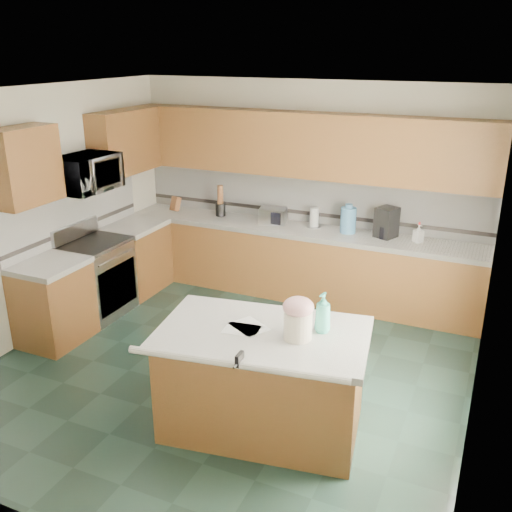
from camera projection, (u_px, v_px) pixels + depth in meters
The scene contains 52 objects.
floor at pixel (229, 368), 5.79m from camera, with size 4.60×4.60×0.00m, color black.
ceiling at pixel (223, 93), 4.85m from camera, with size 4.60×4.60×0.00m, color white.
wall_back at pixel (308, 189), 7.31m from camera, with size 4.60×0.04×2.70m, color silver.
wall_front at pixel (47, 360), 3.33m from camera, with size 4.60×0.04×2.70m, color silver.
wall_left at pixel (36, 214), 6.21m from camera, with size 0.04×4.60×2.70m, color silver.
wall_right at pixel (492, 282), 4.43m from camera, with size 0.04×4.60×2.70m, color silver.
back_base_cab at pixel (297, 264), 7.35m from camera, with size 4.60×0.60×0.86m, color #311D0C.
back_countertop at pixel (298, 230), 7.19m from camera, with size 4.60×0.64×0.06m, color white.
back_upper_cab at pixel (304, 145), 6.94m from camera, with size 4.60×0.33×0.78m, color #311D0C.
back_backsplash at pixel (307, 198), 7.32m from camera, with size 4.60×0.02×0.63m, color silver.
back_accent_band at pixel (306, 213), 7.38m from camera, with size 4.60×0.01×0.05m, color black.
left_base_cab_rear at pixel (136, 259), 7.51m from camera, with size 0.60×0.82×0.86m, color #311D0C.
left_counter_rear at pixel (134, 226), 7.35m from camera, with size 0.64×0.82×0.06m, color white.
left_base_cab_front at pixel (54, 305), 6.20m from camera, with size 0.60×0.72×0.86m, color #311D0C.
left_counter_front at pixel (48, 265), 6.04m from camera, with size 0.64×0.72×0.06m, color white.
left_backsplash at pixel (74, 212), 6.70m from camera, with size 0.02×2.30×0.63m, color silver.
left_accent_band at pixel (76, 228), 6.77m from camera, with size 0.01×2.30×0.05m, color black.
left_upper_cab_rear at pixel (125, 142), 7.15m from camera, with size 0.33×1.09×0.78m, color #311D0C.
left_upper_cab_front at pixel (25, 166), 5.72m from camera, with size 0.33×0.72×0.78m, color #311D0C.
range_body at pixel (97, 280), 6.83m from camera, with size 0.60×0.76×0.88m, color #B7B7BC.
range_oven_door at pixel (118, 287), 6.73m from camera, with size 0.02×0.68×0.55m, color black.
range_cooktop at pixel (94, 244), 6.67m from camera, with size 0.62×0.78×0.04m, color black.
range_handle at pixel (117, 257), 6.59m from camera, with size 0.02×0.02×0.66m, color #B7B7BC.
range_backguard at pixel (75, 231), 6.73m from camera, with size 0.06×0.76×0.18m, color #B7B7BC.
microwave at pixel (86, 173), 6.38m from camera, with size 0.73×0.50×0.41m, color #B7B7BC.
island_base at pixel (263, 383), 4.76m from camera, with size 1.59×0.91×0.86m, color #311D0C.
island_top at pixel (263, 334), 4.60m from camera, with size 1.69×1.01×0.06m, color white.
island_bullnose at pixel (235, 364), 4.17m from camera, with size 0.06×0.06×1.69m, color white.
treat_jar at pixel (298, 325), 4.44m from camera, with size 0.22×0.22×0.23m, color white.
treat_jar_lid at pixel (298, 307), 4.38m from camera, with size 0.24×0.24×0.15m, color #D8979D.
treat_jar_knob at pixel (299, 301), 4.37m from camera, with size 0.03×0.03×0.08m, color tan.
treat_jar_knob_end_l at pixel (294, 300), 4.38m from camera, with size 0.04×0.04×0.04m, color tan.
treat_jar_knob_end_r at pixel (303, 302), 4.35m from camera, with size 0.04×0.04×0.04m, color tan.
soap_bottle_island at pixel (323, 313), 4.52m from camera, with size 0.13×0.13×0.34m, color teal.
paper_sheet_a at pixel (242, 329), 4.61m from camera, with size 0.29×0.21×0.00m, color white.
paper_sheet_b at pixel (249, 326), 4.66m from camera, with size 0.30×0.23×0.00m, color white.
clamp_body at pixel (240, 359), 4.16m from camera, with size 0.03×0.10×0.09m, color black.
clamp_handle at pixel (236, 366), 4.11m from camera, with size 0.02×0.02×0.07m, color black.
knife_block at pixel (175, 204), 7.89m from camera, with size 0.11×0.09×0.19m, color #472814.
utensil_crock at pixel (221, 210), 7.66m from camera, with size 0.14×0.14×0.17m, color black.
utensil_bundle at pixel (220, 194), 7.59m from camera, with size 0.08×0.08×0.25m, color #472814.
toaster_oven at pixel (273, 216), 7.33m from camera, with size 0.34×0.23×0.20m, color #B7B7BC.
toaster_oven_door at pixel (270, 218), 7.24m from camera, with size 0.30×0.01×0.16m, color black.
paper_towel at pixel (314, 218), 7.16m from camera, with size 0.11×0.11×0.25m, color white.
paper_towel_base at pixel (314, 227), 7.20m from camera, with size 0.17×0.17×0.01m, color #B7B7BC.
water_jug at pixel (348, 220), 6.94m from camera, with size 0.19×0.19×0.31m, color #5293C6.
water_jug_neck at pixel (349, 206), 6.88m from camera, with size 0.09×0.09×0.04m, color #5293C6.
coffee_maker at pixel (387, 222), 6.77m from camera, with size 0.21×0.24×0.36m, color black.
coffee_carafe at pixel (385, 232), 6.77m from camera, with size 0.15×0.15×0.15m, color black.
soap_bottle_back at pixel (418, 233), 6.63m from camera, with size 0.09×0.10×0.21m, color white.
soap_back_cap at pixel (420, 223), 6.59m from camera, with size 0.02×0.02×0.03m, color red.
window_light_proxy at pixel (489, 272), 4.22m from camera, with size 0.02×1.40×1.10m, color white.
Camera 1 is at (2.30, -4.48, 3.08)m, focal length 40.00 mm.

